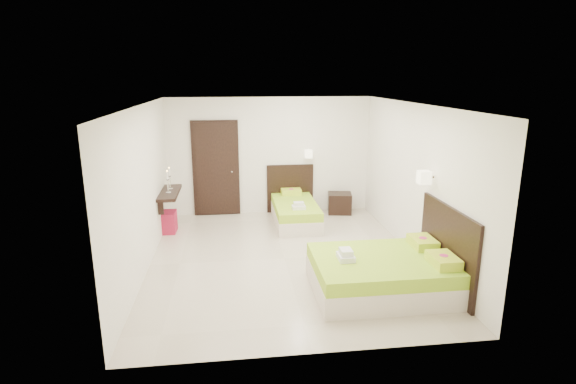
{
  "coord_description": "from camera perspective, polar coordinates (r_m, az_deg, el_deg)",
  "views": [
    {
      "loc": [
        -0.84,
        -7.12,
        3.04
      ],
      "look_at": [
        0.1,
        0.3,
        1.1
      ],
      "focal_mm": 28.0,
      "sensor_mm": 36.0,
      "label": 1
    }
  ],
  "objects": [
    {
      "name": "console_shelf",
      "position": [
        9.09,
        -14.86,
        -0.12
      ],
      "size": [
        0.35,
        1.2,
        0.78
      ],
      "color": "black",
      "rests_on": "ground"
    },
    {
      "name": "floor",
      "position": [
        7.79,
        -0.46,
        -8.43
      ],
      "size": [
        5.5,
        5.5,
        0.0
      ],
      "primitive_type": "plane",
      "color": "beige",
      "rests_on": "ground"
    },
    {
      "name": "nightstand",
      "position": [
        10.29,
        6.57,
        -1.41
      ],
      "size": [
        0.59,
        0.54,
        0.46
      ],
      "primitive_type": "cube",
      "rotation": [
        0.0,
        0.0,
        -0.17
      ],
      "color": "black",
      "rests_on": "ground"
    },
    {
      "name": "ottoman",
      "position": [
        9.31,
        -15.32,
        -3.7
      ],
      "size": [
        0.43,
        0.43,
        0.42
      ],
      "primitive_type": "cube",
      "rotation": [
        0.0,
        0.0,
        -0.03
      ],
      "color": "maroon",
      "rests_on": "ground"
    },
    {
      "name": "bed_single",
      "position": [
        9.57,
        0.88,
        -2.31
      ],
      "size": [
        1.06,
        1.76,
        1.45
      ],
      "color": "beige",
      "rests_on": "ground"
    },
    {
      "name": "door",
      "position": [
        10.03,
        -9.14,
        2.91
      ],
      "size": [
        1.02,
        0.15,
        2.14
      ],
      "color": "black",
      "rests_on": "ground"
    },
    {
      "name": "bed_double",
      "position": [
        6.75,
        12.5,
        -9.84
      ],
      "size": [
        1.98,
        1.68,
        1.63
      ],
      "color": "beige",
      "rests_on": "ground"
    }
  ]
}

